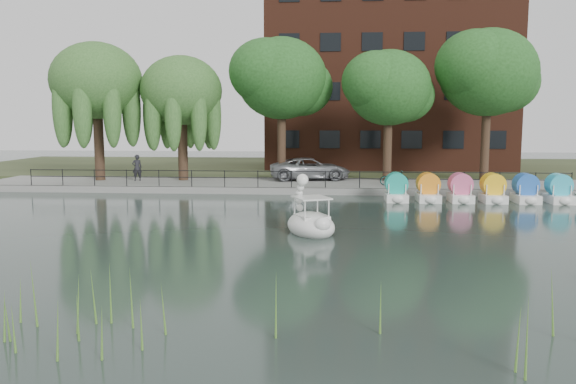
# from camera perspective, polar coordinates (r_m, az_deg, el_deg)

# --- Properties ---
(ground_plane) EXTENTS (120.00, 120.00, 0.00)m
(ground_plane) POSITION_cam_1_polar(r_m,az_deg,el_deg) (20.21, -2.29, -5.07)
(ground_plane) COLOR #344440
(promenade) EXTENTS (40.00, 6.00, 0.40)m
(promenade) POSITION_cam_1_polar(r_m,az_deg,el_deg) (35.92, 0.66, 0.67)
(promenade) COLOR gray
(promenade) RESTS_ON ground_plane
(kerb) EXTENTS (40.00, 0.25, 0.40)m
(kerb) POSITION_cam_1_polar(r_m,az_deg,el_deg) (33.00, 0.33, 0.08)
(kerb) COLOR gray
(kerb) RESTS_ON ground_plane
(land_strip) EXTENTS (60.00, 22.00, 0.36)m
(land_strip) POSITION_cam_1_polar(r_m,az_deg,el_deg) (49.84, 1.70, 2.48)
(land_strip) COLOR #47512D
(land_strip) RESTS_ON ground_plane
(railing) EXTENTS (32.00, 0.05, 1.00)m
(railing) POSITION_cam_1_polar(r_m,az_deg,el_deg) (33.10, 0.36, 1.75)
(railing) COLOR black
(railing) RESTS_ON promenade
(apartment_building) EXTENTS (20.00, 10.07, 18.00)m
(apartment_building) POSITION_cam_1_polar(r_m,az_deg,el_deg) (50.06, 9.98, 12.92)
(apartment_building) COLOR #4C1E16
(apartment_building) RESTS_ON land_strip
(willow_left) EXTENTS (5.88, 5.88, 9.01)m
(willow_left) POSITION_cam_1_polar(r_m,az_deg,el_deg) (39.31, -18.89, 10.59)
(willow_left) COLOR #473323
(willow_left) RESTS_ON promenade
(willow_mid) EXTENTS (5.32, 5.32, 8.15)m
(willow_mid) POSITION_cam_1_polar(r_m,az_deg,el_deg) (37.95, -10.78, 10.04)
(willow_mid) COLOR #473323
(willow_mid) RESTS_ON promenade
(broadleaf_center) EXTENTS (6.00, 6.00, 9.25)m
(broadleaf_center) POSITION_cam_1_polar(r_m,az_deg,el_deg) (37.86, -0.66, 11.40)
(broadleaf_center) COLOR #473323
(broadleaf_center) RESTS_ON promenade
(broadleaf_right) EXTENTS (5.40, 5.40, 8.32)m
(broadleaf_right) POSITION_cam_1_polar(r_m,az_deg,el_deg) (37.36, 10.20, 10.31)
(broadleaf_right) COLOR #473323
(broadleaf_right) RESTS_ON promenade
(broadleaf_far) EXTENTS (6.30, 6.30, 9.71)m
(broadleaf_far) POSITION_cam_1_polar(r_m,az_deg,el_deg) (39.58, 19.68, 11.30)
(broadleaf_far) COLOR #473323
(broadleaf_far) RESTS_ON promenade
(minivan) EXTENTS (3.89, 6.52, 1.70)m
(minivan) POSITION_cam_1_polar(r_m,az_deg,el_deg) (37.41, 2.25, 2.54)
(minivan) COLOR gray
(minivan) RESTS_ON promenade
(bicycle) EXTENTS (0.67, 1.74, 1.00)m
(bicycle) POSITION_cam_1_polar(r_m,az_deg,el_deg) (34.78, 10.73, 1.49)
(bicycle) COLOR gray
(bicycle) RESTS_ON promenade
(pedestrian) EXTENTS (0.86, 0.78, 1.98)m
(pedestrian) POSITION_cam_1_polar(r_m,az_deg,el_deg) (38.11, -15.09, 2.59)
(pedestrian) COLOR black
(pedestrian) RESTS_ON promenade
(swan_boat) EXTENTS (2.60, 3.08, 2.23)m
(swan_boat) POSITION_cam_1_polar(r_m,az_deg,el_deg) (21.68, 2.28, -2.92)
(swan_boat) COLOR white
(swan_boat) RESTS_ON ground_plane
(pedal_boat_row) EXTENTS (11.35, 1.70, 1.40)m
(pedal_boat_row) POSITION_cam_1_polar(r_m,az_deg,el_deg) (31.82, 20.09, 0.11)
(pedal_boat_row) COLOR white
(pedal_boat_row) RESTS_ON ground_plane
(reed_bank) EXTENTS (24.00, 2.40, 1.20)m
(reed_bank) POSITION_cam_1_polar(r_m,az_deg,el_deg) (10.78, 2.56, -12.88)
(reed_bank) COLOR #669938
(reed_bank) RESTS_ON ground_plane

